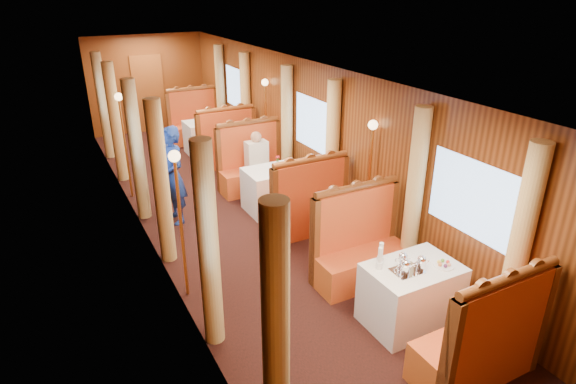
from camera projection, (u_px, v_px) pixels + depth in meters
floor at (237, 217)px, 8.23m from camera, size 3.00×12.00×0.01m
ceiling at (230, 69)px, 7.23m from camera, size 3.00×12.00×0.01m
wall_far at (148, 84)px, 12.59m from camera, size 3.00×0.01×2.50m
wall_left at (139, 163)px, 7.09m from camera, size 0.01×12.00×2.50m
wall_right at (314, 135)px, 8.38m from camera, size 0.01×12.00×2.50m
doorway_far at (149, 94)px, 12.67m from camera, size 0.80×0.04×2.00m
table_near at (411, 294)px, 5.57m from camera, size 1.05×0.72×0.75m
banquette_near_fwd at (481, 344)px, 4.73m from camera, size 1.30×0.55×1.34m
banquette_near_aft at (360, 251)px, 6.37m from camera, size 1.30×0.55×1.34m
table_mid at (276, 189)px, 8.41m from camera, size 1.05×0.72×0.75m
banquette_mid_fwd at (305, 209)px, 7.56m from camera, size 1.30×0.55×1.34m
banquette_mid_aft at (252, 168)px, 9.21m from camera, size 1.30×0.55×1.34m
table_far at (209, 137)px, 11.24m from camera, size 1.05×0.72×0.75m
banquette_far_fwd at (225, 147)px, 10.40m from camera, size 1.30×0.55×1.34m
banquette_far_aft at (195, 125)px, 12.04m from camera, size 1.30×0.55×1.34m
tea_tray at (407, 271)px, 5.33m from camera, size 0.34×0.26×0.01m
teapot_left at (405, 269)px, 5.26m from camera, size 0.19×0.16×0.14m
teapot_right at (421, 265)px, 5.34m from camera, size 0.19×0.16×0.13m
teapot_back at (403, 261)px, 5.41m from camera, size 0.20×0.18×0.13m
fruit_plate at (444, 264)px, 5.43m from camera, size 0.23×0.23×0.05m
cup_inboard at (380, 260)px, 5.35m from camera, size 0.08×0.08×0.26m
cup_outboard at (381, 255)px, 5.45m from camera, size 0.08×0.08×0.26m
rose_vase_mid at (278, 160)px, 8.16m from camera, size 0.06×0.06×0.36m
rose_vase_far at (206, 114)px, 11.00m from camera, size 0.06×0.06×0.36m
window_left_near at (225, 263)px, 4.18m from camera, size 0.01×1.20×0.90m
curtain_left_near_a at (276, 338)px, 3.71m from camera, size 0.22×0.22×2.35m
curtain_left_near_b at (208, 248)px, 4.97m from camera, size 0.22×0.22×2.35m
window_right_near at (470, 198)px, 5.46m from camera, size 0.01×1.20×0.90m
curtain_right_near_a at (518, 252)px, 4.89m from camera, size 0.22×0.22×2.35m
curtain_right_near_b at (414, 197)px, 6.15m from camera, size 0.22×0.22×2.35m
window_left_mid at (138, 150)px, 7.02m from camera, size 0.01×1.20×0.90m
curtain_left_mid_a at (161, 184)px, 6.54m from camera, size 0.22×0.22×2.35m
curtain_left_mid_b at (137, 151)px, 7.80m from camera, size 0.22×0.22×2.35m
window_right_mid at (313, 124)px, 8.29m from camera, size 0.01×1.20×0.90m
curtain_right_mid_a at (332, 153)px, 7.72m from camera, size 0.22×0.22×2.35m
curtain_right_mid_b at (287, 129)px, 8.99m from camera, size 0.22×0.22×2.35m
window_left_far at (102, 102)px, 9.85m from camera, size 0.01×1.20×0.90m
curtain_left_far_a at (116, 123)px, 9.38m from camera, size 0.22×0.22×2.35m
curtain_left_far_b at (103, 106)px, 10.64m from camera, size 0.22×0.22×2.35m
window_right_far at (236, 88)px, 11.13m from camera, size 0.01×1.20×0.90m
curtain_right_far_a at (246, 107)px, 10.56m from camera, size 0.22×0.22×2.35m
curtain_right_far_b at (221, 94)px, 11.82m from camera, size 0.22×0.22×2.35m
sconce_left_fore at (178, 196)px, 5.66m from camera, size 0.14×0.14×1.95m
sconce_right_fore at (371, 159)px, 6.86m from camera, size 0.14×0.14×1.95m
sconce_left_aft at (122, 125)px, 8.50m from camera, size 0.14×0.14×1.95m
sconce_right_aft at (265, 107)px, 9.70m from camera, size 0.14×0.14×1.95m
steward at (173, 176)px, 7.79m from camera, size 0.49×0.66×1.64m
passenger at (257, 157)px, 8.87m from camera, size 0.40×0.44×0.76m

